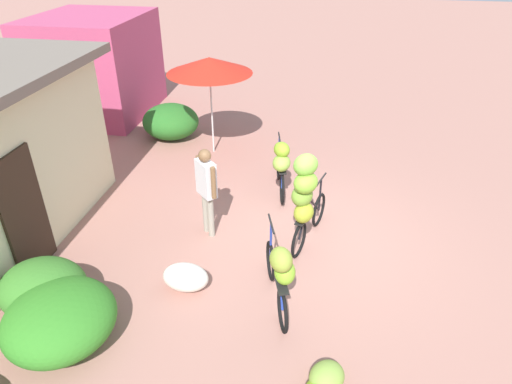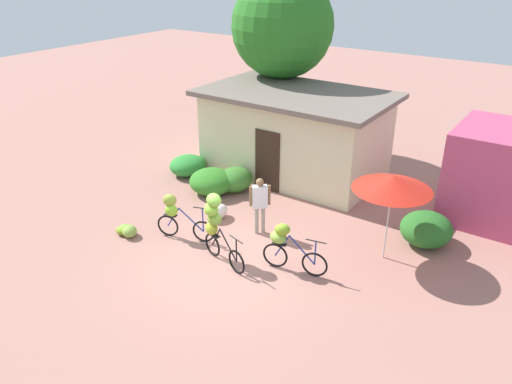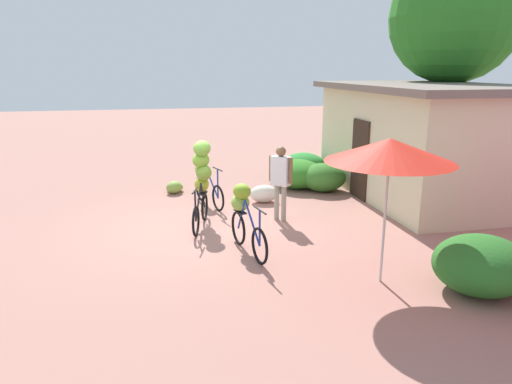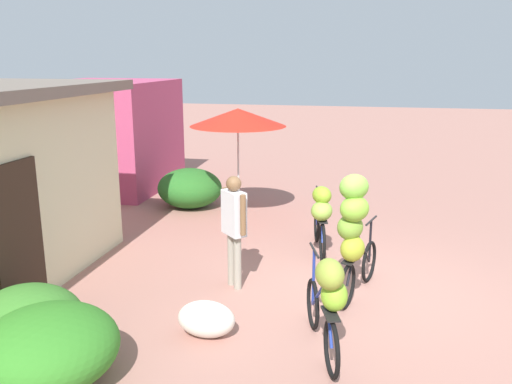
% 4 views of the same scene
% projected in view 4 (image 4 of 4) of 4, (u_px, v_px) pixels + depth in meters
% --- Properties ---
extents(ground_plane, '(60.00, 60.00, 0.00)m').
position_uv_depth(ground_plane, '(356.00, 293.00, 7.59)').
color(ground_plane, '#A57164').
extents(shop_pink, '(3.20, 2.80, 2.68)m').
position_uv_depth(shop_pink, '(110.00, 135.00, 13.52)').
color(shop_pink, '#B7436A').
rests_on(shop_pink, ground).
extents(hedge_bush_front_right, '(1.45, 1.42, 0.79)m').
position_uv_depth(hedge_bush_front_right, '(48.00, 348.00, 5.42)').
color(hedge_bush_front_right, '#327B24').
rests_on(hedge_bush_front_right, ground).
extents(hedge_bush_mid, '(1.08, 1.22, 0.77)m').
position_uv_depth(hedge_bush_mid, '(30.00, 320.00, 6.02)').
color(hedge_bush_mid, '#397729').
rests_on(hedge_bush_mid, ground).
extents(hedge_bush_by_door, '(1.34, 1.42, 0.87)m').
position_uv_depth(hedge_bush_by_door, '(190.00, 188.00, 11.85)').
color(hedge_bush_by_door, '#276A24').
rests_on(hedge_bush_by_door, ground).
extents(market_umbrella, '(1.92, 1.92, 2.27)m').
position_uv_depth(market_umbrella, '(238.00, 117.00, 10.58)').
color(market_umbrella, beige).
rests_on(market_umbrella, ground).
extents(bicycle_leftmost, '(1.61, 0.59, 1.26)m').
position_uv_depth(bicycle_leftmost, '(328.00, 300.00, 5.74)').
color(bicycle_leftmost, black).
rests_on(bicycle_leftmost, ground).
extents(bicycle_near_pile, '(1.57, 0.61, 1.79)m').
position_uv_depth(bicycle_near_pile, '(354.00, 227.00, 7.03)').
color(bicycle_near_pile, black).
rests_on(bicycle_near_pile, ground).
extents(bicycle_center_loaded, '(1.63, 0.45, 1.22)m').
position_uv_depth(bicycle_center_loaded, '(321.00, 215.00, 8.83)').
color(bicycle_center_loaded, black).
rests_on(bicycle_center_loaded, ground).
extents(produce_sack, '(0.46, 0.71, 0.44)m').
position_uv_depth(produce_sack, '(206.00, 319.00, 6.38)').
color(produce_sack, silver).
rests_on(produce_sack, ground).
extents(person_vendor, '(0.44, 0.43, 1.65)m').
position_uv_depth(person_vendor, '(234.00, 220.00, 7.57)').
color(person_vendor, gray).
rests_on(person_vendor, ground).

